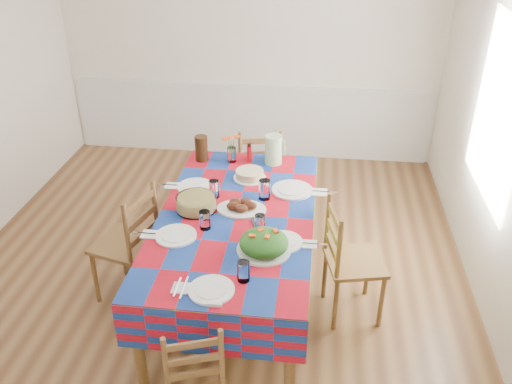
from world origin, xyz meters
TOP-DOWN VIEW (x-y plane):
  - room at (0.00, 0.00)m, footprint 4.58×5.08m
  - wainscot at (0.00, 2.48)m, footprint 4.41×0.06m
  - window_right at (2.23, 0.30)m, footprint 0.00×1.40m
  - dining_table at (0.29, -0.39)m, footprint 1.17×2.18m
  - setting_near_head at (0.33, -1.23)m, footprint 0.47×0.31m
  - setting_left_near at (-0.03, -0.68)m, footprint 0.54×0.32m
  - setting_left_far at (-0.05, -0.05)m, footprint 0.54×0.32m
  - setting_right_near at (0.61, -0.67)m, footprint 0.52×0.30m
  - setting_right_far at (0.61, -0.02)m, footprint 0.63×0.36m
  - meat_platter at (0.31, -0.32)m, footprint 0.38×0.27m
  - salad_platter at (0.54, -0.82)m, footprint 0.37×0.37m
  - pasta_bowl at (-0.03, -0.35)m, footprint 0.31×0.31m
  - cake at (0.31, 0.20)m, footprint 0.28×0.28m
  - serving_utensils at (0.47, -0.52)m, footprint 0.15×0.34m
  - flower_vase at (0.10, 0.51)m, footprint 0.16×0.13m
  - hot_sauce at (0.26, 0.53)m, footprint 0.04×0.04m
  - green_pitcher at (0.48, 0.53)m, footprint 0.15×0.15m
  - tea_pitcher at (-0.17, 0.51)m, footprint 0.12×0.12m
  - name_card at (0.31, -1.41)m, footprint 0.10×0.03m
  - chair_far at (0.30, 0.99)m, footprint 0.52×0.50m
  - chair_left at (-0.59, -0.40)m, footprint 0.54×0.55m
  - chair_right at (1.16, -0.40)m, footprint 0.51×0.52m

SIDE VIEW (x-z plane):
  - wainscot at x=0.00m, z-range 0.03..0.95m
  - chair_right at x=1.16m, z-range -0.01..0.99m
  - chair_far at x=0.30m, z-range -0.01..1.00m
  - chair_left at x=-0.59m, z-range -0.01..1.02m
  - dining_table at x=0.29m, z-range 0.33..1.18m
  - serving_utensils at x=0.47m, z-range 0.85..0.86m
  - name_card at x=0.31m, z-range 0.85..0.87m
  - setting_right_near at x=0.61m, z-range 0.81..0.94m
  - meat_platter at x=0.31m, z-range 0.84..0.91m
  - setting_near_head at x=0.33m, z-range 0.81..0.95m
  - setting_left_near at x=-0.03m, z-range 0.81..0.95m
  - setting_left_far at x=-0.05m, z-range 0.81..0.95m
  - setting_right_far at x=0.61m, z-range 0.80..0.96m
  - cake at x=0.31m, z-range 0.85..0.92m
  - pasta_bowl at x=-0.03m, z-range 0.85..0.96m
  - salad_platter at x=0.54m, z-range 0.83..0.99m
  - hot_sauce at x=0.26m, z-range 0.85..1.03m
  - flower_vase at x=0.10m, z-range 0.83..1.09m
  - tea_pitcher at x=-0.17m, z-range 0.85..1.08m
  - green_pitcher at x=0.48m, z-range 0.85..1.11m
  - room at x=0.00m, z-range -0.04..2.74m
  - window_right at x=2.23m, z-range 0.80..2.20m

